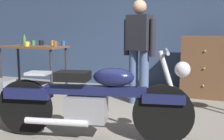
{
  "coord_description": "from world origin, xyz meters",
  "views": [
    {
      "loc": [
        1.34,
        -2.69,
        1.18
      ],
      "look_at": [
        0.04,
        0.7,
        0.65
      ],
      "focal_mm": 42.5,
      "sensor_mm": 36.0,
      "label": 1
    }
  ],
  "objects_px": {
    "mug_green_speckled": "(33,43)",
    "wooden_dresser": "(205,67)",
    "storage_bin": "(0,89)",
    "mug_orange_travel": "(53,43)",
    "motorcycle": "(92,99)",
    "mug_brown_stoneware": "(55,44)",
    "person_standing": "(139,47)",
    "bottle": "(24,41)",
    "mug_black_matte": "(41,43)",
    "mug_yellow_tall": "(27,44)",
    "mug_blue_enamel": "(64,43)"
  },
  "relations": [
    {
      "from": "person_standing",
      "to": "mug_orange_travel",
      "type": "distance_m",
      "value": 1.94
    },
    {
      "from": "mug_orange_travel",
      "to": "bottle",
      "type": "relative_size",
      "value": 0.48
    },
    {
      "from": "mug_yellow_tall",
      "to": "mug_blue_enamel",
      "type": "xyz_separation_m",
      "value": [
        0.54,
        0.41,
        0.0
      ]
    },
    {
      "from": "wooden_dresser",
      "to": "mug_green_speckled",
      "type": "bearing_deg",
      "value": -171.15
    },
    {
      "from": "person_standing",
      "to": "mug_blue_enamel",
      "type": "xyz_separation_m",
      "value": [
        -1.65,
        0.41,
        0.02
      ]
    },
    {
      "from": "motorcycle",
      "to": "person_standing",
      "type": "bearing_deg",
      "value": 75.5
    },
    {
      "from": "motorcycle",
      "to": "wooden_dresser",
      "type": "relative_size",
      "value": 1.96
    },
    {
      "from": "motorcycle",
      "to": "mug_yellow_tall",
      "type": "relative_size",
      "value": 17.93
    },
    {
      "from": "mug_green_speckled",
      "to": "wooden_dresser",
      "type": "bearing_deg",
      "value": 8.85
    },
    {
      "from": "wooden_dresser",
      "to": "mug_black_matte",
      "type": "height_order",
      "value": "wooden_dresser"
    },
    {
      "from": "motorcycle",
      "to": "mug_brown_stoneware",
      "type": "bearing_deg",
      "value": 120.91
    },
    {
      "from": "mug_yellow_tall",
      "to": "motorcycle",
      "type": "bearing_deg",
      "value": -36.93
    },
    {
      "from": "mug_black_matte",
      "to": "mug_brown_stoneware",
      "type": "height_order",
      "value": "mug_brown_stoneware"
    },
    {
      "from": "storage_bin",
      "to": "mug_green_speckled",
      "type": "bearing_deg",
      "value": 87.39
    },
    {
      "from": "bottle",
      "to": "wooden_dresser",
      "type": "bearing_deg",
      "value": 12.66
    },
    {
      "from": "mug_blue_enamel",
      "to": "mug_orange_travel",
      "type": "bearing_deg",
      "value": 178.05
    },
    {
      "from": "mug_black_matte",
      "to": "mug_green_speckled",
      "type": "relative_size",
      "value": 1.16
    },
    {
      "from": "mug_yellow_tall",
      "to": "storage_bin",
      "type": "bearing_deg",
      "value": -106.98
    },
    {
      "from": "storage_bin",
      "to": "mug_green_speckled",
      "type": "height_order",
      "value": "mug_green_speckled"
    },
    {
      "from": "person_standing",
      "to": "storage_bin",
      "type": "height_order",
      "value": "person_standing"
    },
    {
      "from": "mug_brown_stoneware",
      "to": "mug_black_matte",
      "type": "bearing_deg",
      "value": 152.98
    },
    {
      "from": "person_standing",
      "to": "mug_yellow_tall",
      "type": "relative_size",
      "value": 13.87
    },
    {
      "from": "mug_blue_enamel",
      "to": "mug_orange_travel",
      "type": "distance_m",
      "value": 0.25
    },
    {
      "from": "motorcycle",
      "to": "mug_green_speckled",
      "type": "bearing_deg",
      "value": 127.53
    },
    {
      "from": "mug_brown_stoneware",
      "to": "bottle",
      "type": "height_order",
      "value": "bottle"
    },
    {
      "from": "wooden_dresser",
      "to": "storage_bin",
      "type": "height_order",
      "value": "wooden_dresser"
    },
    {
      "from": "mug_brown_stoneware",
      "to": "bottle",
      "type": "distance_m",
      "value": 0.7
    },
    {
      "from": "person_standing",
      "to": "mug_green_speckled",
      "type": "height_order",
      "value": "person_standing"
    },
    {
      "from": "mug_orange_travel",
      "to": "mug_green_speckled",
      "type": "bearing_deg",
      "value": -171.53
    },
    {
      "from": "mug_brown_stoneware",
      "to": "mug_orange_travel",
      "type": "distance_m",
      "value": 0.39
    },
    {
      "from": "motorcycle",
      "to": "bottle",
      "type": "xyz_separation_m",
      "value": [
        -2.27,
        1.71,
        0.55
      ]
    },
    {
      "from": "mug_yellow_tall",
      "to": "bottle",
      "type": "xyz_separation_m",
      "value": [
        -0.16,
        0.12,
        0.05
      ]
    },
    {
      "from": "wooden_dresser",
      "to": "mug_orange_travel",
      "type": "xyz_separation_m",
      "value": [
        -2.88,
        -0.45,
        0.4
      ]
    },
    {
      "from": "mug_yellow_tall",
      "to": "mug_blue_enamel",
      "type": "relative_size",
      "value": 1.15
    },
    {
      "from": "storage_bin",
      "to": "motorcycle",
      "type": "bearing_deg",
      "value": -24.16
    },
    {
      "from": "mug_black_matte",
      "to": "mug_blue_enamel",
      "type": "relative_size",
      "value": 1.16
    },
    {
      "from": "mug_black_matte",
      "to": "mug_blue_enamel",
      "type": "xyz_separation_m",
      "value": [
        0.5,
        0.03,
        -0.0
      ]
    },
    {
      "from": "motorcycle",
      "to": "mug_orange_travel",
      "type": "xyz_separation_m",
      "value": [
        -1.81,
        2.0,
        0.5
      ]
    },
    {
      "from": "motorcycle",
      "to": "mug_blue_enamel",
      "type": "height_order",
      "value": "same"
    },
    {
      "from": "person_standing",
      "to": "mug_black_matte",
      "type": "xyz_separation_m",
      "value": [
        -2.15,
        0.39,
        0.03
      ]
    },
    {
      "from": "wooden_dresser",
      "to": "mug_black_matte",
      "type": "bearing_deg",
      "value": -171.16
    },
    {
      "from": "wooden_dresser",
      "to": "mug_blue_enamel",
      "type": "bearing_deg",
      "value": -170.08
    },
    {
      "from": "mug_black_matte",
      "to": "mug_brown_stoneware",
      "type": "distance_m",
      "value": 0.56
    },
    {
      "from": "motorcycle",
      "to": "mug_orange_travel",
      "type": "height_order",
      "value": "mug_orange_travel"
    },
    {
      "from": "person_standing",
      "to": "mug_yellow_tall",
      "type": "distance_m",
      "value": 2.19
    },
    {
      "from": "person_standing",
      "to": "bottle",
      "type": "relative_size",
      "value": 6.93
    },
    {
      "from": "mug_brown_stoneware",
      "to": "person_standing",
      "type": "bearing_deg",
      "value": -4.48
    },
    {
      "from": "person_standing",
      "to": "storage_bin",
      "type": "relative_size",
      "value": 3.8
    },
    {
      "from": "mug_green_speckled",
      "to": "mug_orange_travel",
      "type": "xyz_separation_m",
      "value": [
        0.42,
        0.06,
        -0.0
      ]
    },
    {
      "from": "mug_blue_enamel",
      "to": "bottle",
      "type": "bearing_deg",
      "value": -157.72
    }
  ]
}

